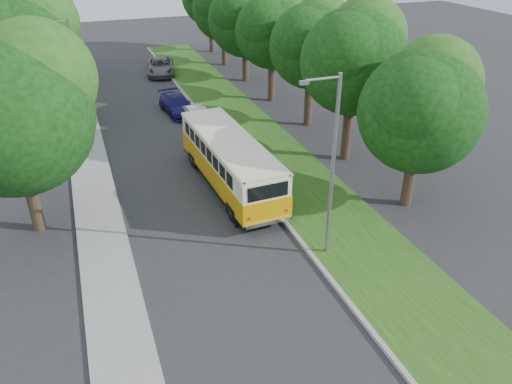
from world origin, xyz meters
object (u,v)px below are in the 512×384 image
object	(u,v)px
lamppost_near	(331,164)
car_silver	(211,136)
lamppost_far	(75,73)
vintage_bus	(230,163)
car_blue	(177,105)
car_grey	(161,66)
car_white	(198,116)

from	to	relation	value
lamppost_near	car_silver	world-z (taller)	lamppost_near
lamppost_near	lamppost_far	xyz separation A→B (m)	(-8.91, 18.50, -0.25)
lamppost_near	vintage_bus	xyz separation A→B (m)	(-1.96, 7.26, -2.89)
car_blue	lamppost_near	bearing A→B (deg)	-90.26
vintage_bus	car_grey	world-z (taller)	vintage_bus
car_white	car_blue	bearing A→B (deg)	102.65
lamppost_far	vintage_bus	bearing A→B (deg)	-58.28
car_blue	car_grey	world-z (taller)	car_grey
lamppost_near	vintage_bus	size ratio (longest dim) A/B	0.80
car_silver	car_white	xyz separation A→B (m)	(0.22, 4.32, -0.13)
car_white	car_blue	size ratio (longest dim) A/B	0.80
car_silver	car_grey	world-z (taller)	car_silver
lamppost_far	car_white	distance (m)	8.53
lamppost_far	car_blue	xyz separation A→B (m)	(6.81, 1.55, -3.45)
lamppost_near	car_grey	xyz separation A→B (m)	(-1.21, 31.25, -3.63)
lamppost_far	car_blue	size ratio (longest dim) A/B	1.64
car_white	car_blue	xyz separation A→B (m)	(-0.87, 2.75, 0.06)
car_silver	car_white	distance (m)	4.33
lamppost_near	car_white	bearing A→B (deg)	94.04
vintage_bus	lamppost_far	bearing A→B (deg)	119.02
car_blue	car_grey	distance (m)	11.23
lamppost_far	lamppost_near	bearing A→B (deg)	-64.29
lamppost_near	lamppost_far	size ratio (longest dim) A/B	1.07
lamppost_near	car_grey	size ratio (longest dim) A/B	1.51
car_blue	lamppost_far	bearing A→B (deg)	-173.39
car_white	car_grey	xyz separation A→B (m)	(0.02, 13.94, 0.13)
lamppost_near	vintage_bus	bearing A→B (deg)	105.09
car_white	car_grey	distance (m)	13.94
vintage_bus	car_silver	world-z (taller)	vintage_bus
vintage_bus	car_silver	bearing A→B (deg)	82.22
car_white	lamppost_near	bearing A→B (deg)	-90.85
car_silver	vintage_bus	bearing A→B (deg)	-110.69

